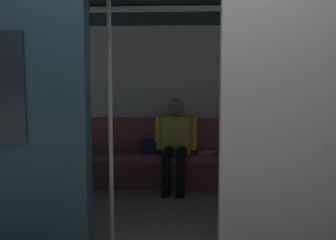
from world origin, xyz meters
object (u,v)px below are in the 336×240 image
(person_seated, at_px, (176,138))
(grab_pole_door, at_px, (110,120))
(book, at_px, (207,152))
(train_car, at_px, (158,70))
(handbag, at_px, (150,147))
(bench_seat, at_px, (169,161))

(person_seated, xyz_separation_m, grab_pole_door, (0.49, 1.81, 0.41))
(book, relative_size, grab_pole_door, 0.10)
(train_car, xyz_separation_m, book, (-0.56, -1.14, -1.06))
(train_car, height_order, book, train_car)
(book, bearing_deg, grab_pole_door, 89.56)
(person_seated, relative_size, handbag, 4.53)
(handbag, height_order, book, handbag)
(train_car, xyz_separation_m, person_seated, (-0.15, -1.03, -0.85))
(person_seated, relative_size, grab_pole_door, 0.55)
(handbag, bearing_deg, grab_pole_door, 85.81)
(train_car, height_order, bench_seat, train_car)
(train_car, distance_m, handbag, 1.52)
(train_car, relative_size, book, 29.09)
(bench_seat, bearing_deg, person_seated, 150.52)
(bench_seat, bearing_deg, book, -173.65)
(train_car, distance_m, book, 1.66)
(bench_seat, relative_size, handbag, 12.43)
(train_car, xyz_separation_m, bench_seat, (-0.06, -1.08, -1.18))
(bench_seat, height_order, handbag, handbag)
(bench_seat, xyz_separation_m, book, (-0.51, -0.06, 0.12))
(book, bearing_deg, bench_seat, 31.21)
(train_car, xyz_separation_m, grab_pole_door, (0.34, 0.77, -0.45))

